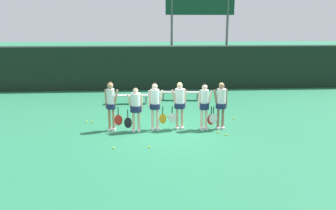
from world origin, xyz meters
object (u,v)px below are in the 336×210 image
Objects in this scene: scoreboard at (200,11)px; tennis_ball_1 at (168,116)px; player_2 at (155,102)px; tennis_ball_2 at (114,148)px; tennis_ball_0 at (235,118)px; tennis_ball_7 at (87,122)px; tennis_ball_5 at (92,122)px; tennis_ball_4 at (149,147)px; player_4 at (204,103)px; tennis_ball_8 at (212,119)px; player_5 at (221,102)px; tennis_ball_3 at (226,135)px; bench_courtside at (129,96)px; tennis_ball_6 at (218,132)px; player_0 at (111,102)px; player_1 at (136,106)px; player_3 at (180,101)px; bench_far at (180,93)px; tennis_ball_9 at (140,117)px.

scoreboard reaches higher than tennis_ball_1.
tennis_ball_2 is (-1.36, -1.86, -1.01)m from player_2.
tennis_ball_7 is (-6.02, -0.08, -0.00)m from tennis_ball_0.
player_2 reaches higher than tennis_ball_5.
tennis_ball_7 reaches higher than tennis_ball_4.
player_4 is 1.72m from tennis_ball_8.
player_5 is 26.22× the size of tennis_ball_3.
bench_courtside is 31.66× the size of tennis_ball_4.
tennis_ball_6 is at bearing -94.51° from tennis_ball_8.
player_2 is at bearing -74.51° from bench_courtside.
tennis_ball_7 is at bearing 161.22° from tennis_ball_6.
tennis_ball_0 is at bearing 24.20° from player_0.
bench_courtside is 4.30m from player_0.
tennis_ball_4 is 0.99× the size of tennis_ball_8.
player_1 reaches higher than tennis_ball_2.
tennis_ball_0 reaches higher than tennis_ball_8.
tennis_ball_8 is (-0.95, 0.03, -0.00)m from tennis_ball_0.
player_3 is 1.01× the size of player_5.
bench_far is 4.16m from tennis_ball_0.
scoreboard reaches higher than tennis_ball_6.
player_4 reaches higher than tennis_ball_1.
tennis_ball_1 is at bearing -109.36° from scoreboard.
tennis_ball_1 is 3.35m from tennis_ball_7.
tennis_ball_1 is at bearing 125.86° from tennis_ball_3.
tennis_ball_5 is at bearing 140.72° from player_0.
bench_far is 5.84m from tennis_ball_3.
tennis_ball_0 is (3.32, 1.19, -1.01)m from player_2.
player_0 is 1.03× the size of player_5.
tennis_ball_2 is at bearing -146.87° from tennis_ball_0.
tennis_ball_5 reaches higher than tennis_ball_7.
tennis_ball_7 is (-0.23, 0.02, -0.00)m from tennis_ball_5.
tennis_ball_6 is at bearing -55.58° from player_4.
player_0 is 27.68× the size of tennis_ball_6.
player_0 reaches higher than tennis_ball_7.
scoreboard is 3.43× the size of player_4.
bench_far is 1.25× the size of player_2.
tennis_ball_2 is (-4.68, -3.05, -0.00)m from tennis_ball_0.
scoreboard is at bearing 78.14° from player_5.
tennis_ball_1 is 0.97× the size of tennis_ball_3.
player_2 is 26.76× the size of tennis_ball_2.
tennis_ball_1 is (-2.73, 0.57, -0.00)m from tennis_ball_0.
player_2 is at bearing 171.58° from player_4.
player_5 is 2.78m from tennis_ball_1.
bench_courtside is 5.91m from tennis_ball_6.
player_5 is 27.01× the size of tennis_ball_1.
tennis_ball_8 and tennis_ball_9 have the same top height.
tennis_ball_1 is (1.29, 1.89, -0.92)m from player_1.
tennis_ball_2 is (-0.19, -6.12, -0.36)m from bench_courtside.
player_4 is (2.98, -4.33, 0.61)m from bench_courtside.
tennis_ball_9 is at bearing 18.38° from tennis_ball_5.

